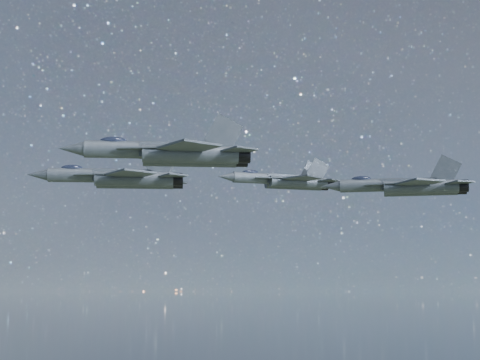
# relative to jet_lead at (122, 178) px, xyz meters

# --- Properties ---
(jet_lead) EXTENTS (20.07, 13.69, 5.04)m
(jet_lead) POSITION_rel_jet_lead_xyz_m (0.00, 0.00, 0.00)
(jet_lead) COLOR #343B41
(jet_left) EXTENTS (17.73, 11.60, 4.58)m
(jet_left) POSITION_rel_jet_lead_xyz_m (18.56, 19.97, 2.15)
(jet_left) COLOR #343B41
(jet_right) EXTENTS (19.29, 13.12, 4.85)m
(jet_right) POSITION_rel_jet_lead_xyz_m (11.10, -18.03, -0.60)
(jet_right) COLOR #343B41
(jet_slot) EXTENTS (16.19, 11.48, 4.11)m
(jet_slot) POSITION_rel_jet_lead_xyz_m (34.02, -5.71, -2.61)
(jet_slot) COLOR #343B41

